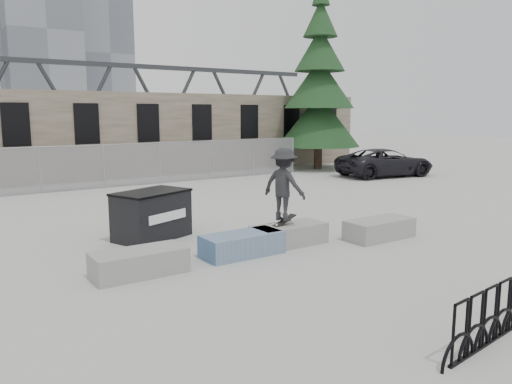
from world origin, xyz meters
TOP-DOWN VIEW (x-y plane):
  - ground at (0.00, 0.00)m, footprint 120.00×120.00m
  - stone_wall at (0.00, 16.24)m, footprint 36.00×2.58m
  - chainlink_fence at (-0.00, 12.50)m, footprint 22.06×0.06m
  - planter_far_left at (-3.24, -0.29)m, footprint 2.00×0.90m
  - planter_center_left at (-0.61, -0.27)m, footprint 2.00×0.90m
  - planter_center_right at (0.95, -0.13)m, footprint 2.00×0.90m
  - planter_offset at (3.42, -1.02)m, footprint 2.00×0.90m
  - dumpster at (-1.80, 2.50)m, footprint 2.34×1.90m
  - spruce_tree at (13.44, 13.11)m, footprint 5.02×5.02m
  - truss_bridge at (10.00, 55.00)m, footprint 70.00×3.00m
  - suv at (14.08, 8.27)m, footprint 5.78×3.41m
  - skateboarder at (0.81, -0.07)m, footprint 1.06×1.38m

SIDE VIEW (x-z plane):
  - ground at x=0.00m, z-range 0.00..0.00m
  - planter_far_left at x=-3.24m, z-range 0.02..0.56m
  - planter_center_left at x=-0.61m, z-range 0.02..0.56m
  - planter_center_right at x=0.95m, z-range 0.02..0.56m
  - planter_offset at x=3.42m, z-range 0.02..0.56m
  - dumpster at x=-1.80m, z-range 0.01..1.34m
  - suv at x=14.08m, z-range 0.00..1.51m
  - chainlink_fence at x=0.00m, z-range 0.03..2.05m
  - skateboarder at x=0.81m, z-range 0.58..2.64m
  - stone_wall at x=0.00m, z-range 0.01..4.51m
  - truss_bridge at x=10.00m, z-range -0.77..9.03m
  - spruce_tree at x=13.44m, z-range -1.05..10.45m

